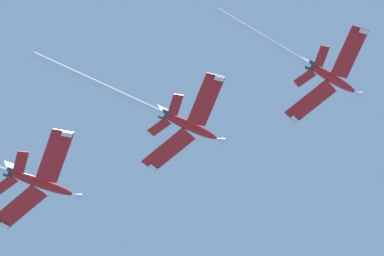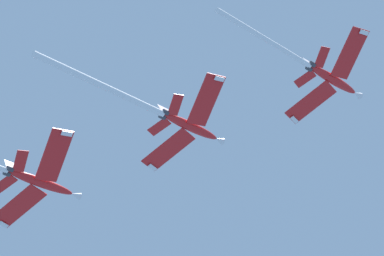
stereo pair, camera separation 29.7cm
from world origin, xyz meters
name	(u,v)px [view 1 (the left image)]	position (x,y,z in m)	size (l,w,h in m)	color
jet_lead	(316,69)	(-11.57, -16.82, 132.62)	(31.45, 19.62, 15.57)	red
jet_second	(160,113)	(2.10, -39.11, 123.80)	(33.78, 19.62, 17.86)	red
jet_third	(11,173)	(12.07, -60.49, 115.76)	(35.23, 19.61, 18.01)	red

